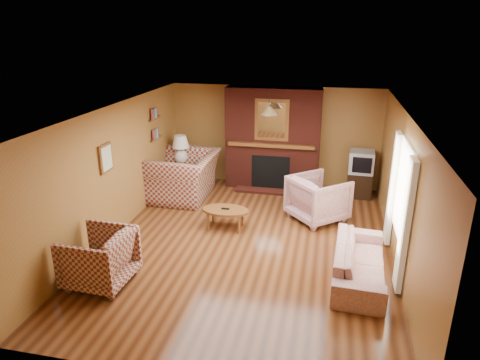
% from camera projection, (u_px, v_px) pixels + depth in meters
% --- Properties ---
extents(floor, '(6.50, 6.50, 0.00)m').
position_uv_depth(floor, '(248.00, 244.00, 7.73)').
color(floor, '#41200E').
rests_on(floor, ground).
extents(ceiling, '(6.50, 6.50, 0.00)m').
position_uv_depth(ceiling, '(249.00, 112.00, 6.91)').
color(ceiling, white).
rests_on(ceiling, wall_back).
extents(wall_back, '(6.50, 0.00, 6.50)m').
position_uv_depth(wall_back, '(274.00, 136.00, 10.31)').
color(wall_back, olive).
rests_on(wall_back, floor).
extents(wall_front, '(6.50, 0.00, 6.50)m').
position_uv_depth(wall_front, '(187.00, 289.00, 4.33)').
color(wall_front, olive).
rests_on(wall_front, floor).
extents(wall_left, '(0.00, 6.50, 6.50)m').
position_uv_depth(wall_left, '(114.00, 172.00, 7.81)').
color(wall_left, olive).
rests_on(wall_left, floor).
extents(wall_right, '(0.00, 6.50, 6.50)m').
position_uv_depth(wall_right, '(402.00, 193.00, 6.83)').
color(wall_right, olive).
rests_on(wall_right, floor).
extents(fireplace, '(2.20, 0.82, 2.40)m').
position_uv_depth(fireplace, '(273.00, 140.00, 10.07)').
color(fireplace, '#4C1810').
rests_on(fireplace, floor).
extents(window_right, '(0.10, 1.85, 2.00)m').
position_uv_depth(window_right, '(400.00, 201.00, 6.68)').
color(window_right, beige).
rests_on(window_right, wall_right).
extents(bookshelf, '(0.09, 0.55, 0.71)m').
position_uv_depth(bookshelf, '(156.00, 125.00, 9.39)').
color(bookshelf, brown).
rests_on(bookshelf, wall_left).
extents(botanical_print, '(0.05, 0.40, 0.50)m').
position_uv_depth(botanical_print, '(106.00, 158.00, 7.41)').
color(botanical_print, brown).
rests_on(botanical_print, wall_left).
extents(pendant_light, '(0.36, 0.36, 0.48)m').
position_uv_depth(pendant_light, '(269.00, 111.00, 9.16)').
color(pendant_light, black).
rests_on(pendant_light, ceiling).
extents(plaid_loveseat, '(1.38, 1.58, 1.02)m').
position_uv_depth(plaid_loveseat, '(184.00, 176.00, 9.69)').
color(plaid_loveseat, maroon).
rests_on(plaid_loveseat, floor).
extents(plaid_armchair, '(0.98, 0.96, 0.85)m').
position_uv_depth(plaid_armchair, '(99.00, 258.00, 6.42)').
color(plaid_armchair, maroon).
rests_on(plaid_armchair, floor).
extents(floral_sofa, '(0.86, 1.96, 0.56)m').
position_uv_depth(floral_sofa, '(360.00, 261.00, 6.60)').
color(floral_sofa, '#BEAD93').
rests_on(floral_sofa, floor).
extents(floral_armchair, '(1.40, 1.39, 0.91)m').
position_uv_depth(floral_armchair, '(318.00, 198.00, 8.56)').
color(floral_armchair, '#BEAD93').
rests_on(floral_armchair, floor).
extents(coffee_table, '(0.90, 0.56, 0.42)m').
position_uv_depth(coffee_table, '(225.00, 211.00, 8.22)').
color(coffee_table, brown).
rests_on(coffee_table, floor).
extents(side_table, '(0.49, 0.49, 0.63)m').
position_uv_depth(side_table, '(182.00, 176.00, 10.29)').
color(side_table, brown).
rests_on(side_table, floor).
extents(table_lamp, '(0.41, 0.41, 0.68)m').
position_uv_depth(table_lamp, '(181.00, 148.00, 10.05)').
color(table_lamp, silver).
rests_on(table_lamp, side_table).
extents(tv_stand, '(0.54, 0.49, 0.58)m').
position_uv_depth(tv_stand, '(359.00, 184.00, 9.80)').
color(tv_stand, black).
rests_on(tv_stand, floor).
extents(crt_tv, '(0.56, 0.56, 0.50)m').
position_uv_depth(crt_tv, '(361.00, 162.00, 9.61)').
color(crt_tv, '#989B9F').
rests_on(crt_tv, tv_stand).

